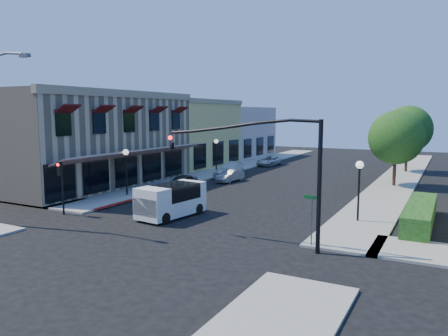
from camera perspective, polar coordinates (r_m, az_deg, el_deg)
The scene contains 22 objects.
ground at distance 22.58m, azimuth -9.20°, elevation -9.01°, with size 120.00×120.00×0.00m, color black.
sidewalk_left at distance 49.76m, azimuth 1.51°, elevation 0.07°, with size 3.50×50.00×0.12m, color #99968B.
sidewalk_right at distance 44.90m, azimuth 21.96°, elevation -1.24°, with size 3.50×50.00×0.12m, color #99968B.
curb_red_strip at distance 32.84m, azimuth -10.42°, elevation -3.90°, with size 0.25×10.00×0.06m, color maroon.
corner_brick_building at distance 40.26m, azimuth -17.51°, elevation 3.68°, with size 11.77×18.20×8.10m.
yellow_stucco_building at distance 51.93m, azimuth -5.68°, elevation 4.48°, with size 10.00×12.00×7.60m, color #D3C05F.
pink_stucco_building at distance 62.29m, azimuth 0.45°, elevation 4.70°, with size 10.00×12.00×7.00m, color tan.
hedge at distance 27.03m, azimuth 24.16°, elevation -6.84°, with size 1.40×8.00×1.10m, color #163F12.
street_tree_a at distance 39.54m, azimuth 21.55°, elevation 3.72°, with size 4.56×4.56×6.48m.
street_tree_b at distance 49.47m, azimuth 22.88°, elevation 4.67°, with size 4.94×4.94×7.02m.
signal_mast_arm at distance 20.23m, azimuth 6.56°, elevation 0.96°, with size 8.01×0.39×6.00m.
secondary_signal at distance 28.47m, azimuth -20.52°, elevation -1.22°, with size 0.28×0.42×3.32m.
street_name_sign at distance 20.76m, azimuth 11.43°, elevation -5.66°, with size 0.80×0.06×2.50m.
lamppost_left_near at distance 33.44m, azimuth -12.68°, elevation 0.99°, with size 0.44×0.44×3.57m.
lamppost_left_far at distance 44.96m, azimuth -1.02°, elevation 2.73°, with size 0.44×0.44×3.57m.
lamppost_right_near at distance 25.91m, azimuth 17.26°, elevation -0.95°, with size 0.44×0.44×3.57m.
lamppost_right_far at distance 41.66m, azimuth 21.36°, elevation 1.87°, with size 0.44×0.44×3.57m.
white_van at distance 26.55m, azimuth -6.97°, elevation -3.97°, with size 2.48×4.66×1.97m.
parked_car_a at distance 35.52m, azimuth -5.56°, elevation -1.93°, with size 1.50×3.72×1.27m, color black.
parked_car_b at distance 39.88m, azimuth 0.80°, elevation -1.02°, with size 1.16×3.32×1.10m, color #95989A.
parked_car_c at distance 42.70m, azimuth 0.66°, elevation -0.28°, with size 1.91×4.70×1.36m, color silver.
parked_car_d at distance 52.16m, azimuth 5.91°, elevation 0.92°, with size 1.86×4.03×1.12m, color #BBBFC1.
Camera 1 is at (13.14, -17.24, 6.29)m, focal length 35.00 mm.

